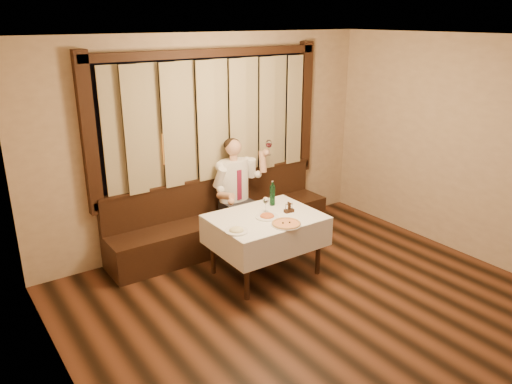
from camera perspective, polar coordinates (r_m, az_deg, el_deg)
room at (r=5.10m, az=5.94°, el=2.43°), size 5.01×6.01×2.81m
banquette at (r=6.86m, az=-3.93°, el=-3.55°), size 3.20×0.61×0.94m
dining_table at (r=5.93m, az=1.10°, el=-3.71°), size 1.27×0.97×0.76m
pizza at (r=5.65m, az=3.47°, el=-3.65°), size 0.35×0.35×0.04m
pasta_red at (r=5.84m, az=1.27°, el=-2.59°), size 0.27×0.27×0.09m
pasta_cream at (r=5.46m, az=-2.26°, el=-4.21°), size 0.26×0.26×0.09m
green_bottle at (r=6.19m, az=1.89°, el=-0.32°), size 0.07×0.07×0.32m
table_wine_glass at (r=5.95m, az=1.13°, el=-1.03°), size 0.07×0.07×0.20m
cruet_caddy at (r=6.00m, az=3.79°, el=-1.92°), size 0.12×0.07×0.13m
seated_man at (r=6.69m, az=-2.14°, el=0.80°), size 0.82×0.61×1.47m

